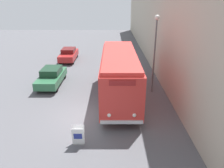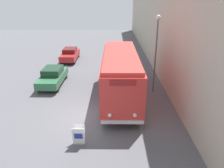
# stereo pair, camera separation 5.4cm
# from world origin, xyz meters

# --- Properties ---
(ground_plane) EXTENTS (80.00, 80.00, 0.00)m
(ground_plane) POSITION_xyz_m (0.00, 0.00, 0.00)
(ground_plane) COLOR #56565B
(building_wall_right) EXTENTS (0.30, 60.00, 8.49)m
(building_wall_right) POSITION_xyz_m (5.99, 10.00, 4.25)
(building_wall_right) COLOR #B2A893
(building_wall_right) RESTS_ON ground_plane
(vintage_bus) EXTENTS (2.57, 9.33, 3.47)m
(vintage_bus) POSITION_xyz_m (2.06, 2.99, 1.95)
(vintage_bus) COLOR black
(vintage_bus) RESTS_ON ground_plane
(sign_board) EXTENTS (0.63, 0.39, 1.04)m
(sign_board) POSITION_xyz_m (-0.24, -2.81, 0.50)
(sign_board) COLOR gray
(sign_board) RESTS_ON ground_plane
(streetlamp) EXTENTS (0.36, 0.36, 6.02)m
(streetlamp) POSITION_xyz_m (4.78, 4.04, 3.94)
(streetlamp) COLOR #595E60
(streetlamp) RESTS_ON ground_plane
(parked_car_near) EXTENTS (1.80, 4.55, 1.50)m
(parked_car_near) POSITION_xyz_m (-3.77, 5.63, 0.76)
(parked_car_near) COLOR black
(parked_car_near) RESTS_ON ground_plane
(parked_car_mid) EXTENTS (1.74, 4.49, 1.47)m
(parked_car_mid) POSITION_xyz_m (-3.73, 13.52, 0.75)
(parked_car_mid) COLOR black
(parked_car_mid) RESTS_ON ground_plane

